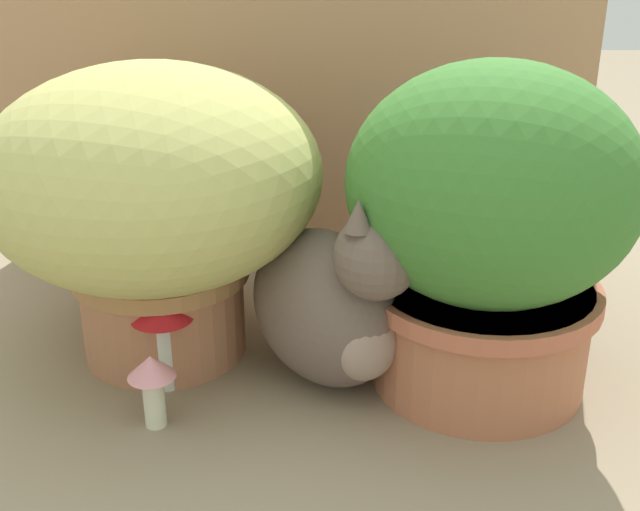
% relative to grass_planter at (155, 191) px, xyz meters
% --- Properties ---
extents(ground_plane, '(6.00, 6.00, 0.00)m').
position_rel_grass_planter_xyz_m(ground_plane, '(0.05, -0.11, -0.26)').
color(ground_plane, gray).
extents(cardboard_backdrop, '(1.07, 0.03, 0.71)m').
position_rel_grass_planter_xyz_m(cardboard_backdrop, '(0.18, 0.34, 0.10)').
color(cardboard_backdrop, tan).
rests_on(cardboard_backdrop, ground).
extents(grass_planter, '(0.48, 0.48, 0.44)m').
position_rel_grass_planter_xyz_m(grass_planter, '(0.00, 0.00, 0.00)').
color(grass_planter, '#B0714E').
rests_on(grass_planter, ground).
extents(leafy_planter, '(0.38, 0.38, 0.45)m').
position_rel_grass_planter_xyz_m(leafy_planter, '(0.46, -0.09, -0.01)').
color(leafy_planter, '#B56B4A').
rests_on(leafy_planter, ground).
extents(cat, '(0.29, 0.37, 0.32)m').
position_rel_grass_planter_xyz_m(cat, '(0.25, -0.09, -0.13)').
color(cat, brown).
rests_on(cat, ground).
extents(mushroom_ornament_red, '(0.09, 0.09, 0.15)m').
position_rel_grass_planter_xyz_m(mushroom_ornament_red, '(0.02, -0.10, -0.15)').
color(mushroom_ornament_red, silver).
rests_on(mushroom_ornament_red, ground).
extents(mushroom_ornament_pink, '(0.06, 0.06, 0.10)m').
position_rel_grass_planter_xyz_m(mushroom_ornament_pink, '(0.02, -0.20, -0.18)').
color(mushroom_ornament_pink, silver).
rests_on(mushroom_ornament_pink, ground).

